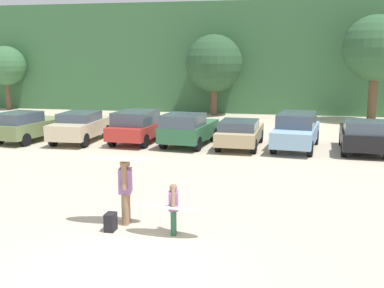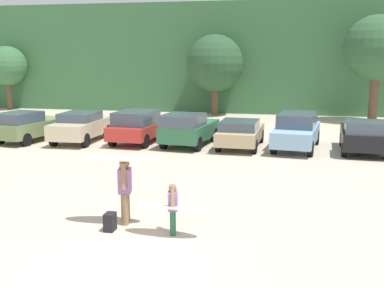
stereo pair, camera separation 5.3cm
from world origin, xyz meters
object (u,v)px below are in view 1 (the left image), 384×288
(parked_car_sky_blue, at_px, (296,130))
(surfboard_white, at_px, (170,207))
(backpack_dropped, at_px, (111,222))
(parked_car_olive_green, at_px, (28,126))
(parked_car_champagne, at_px, (80,126))
(person_child, at_px, (173,206))
(parked_car_forest_green, at_px, (188,129))
(parked_car_black, at_px, (364,135))
(parked_car_red, at_px, (138,126))
(surfboard_cream, at_px, (121,158))
(parked_car_tan, at_px, (240,132))
(person_adult, at_px, (125,187))

(parked_car_sky_blue, xyz_separation_m, surfboard_white, (-3.02, -11.70, -0.16))
(backpack_dropped, bearing_deg, parked_car_olive_green, 128.19)
(parked_car_champagne, height_order, parked_car_sky_blue, parked_car_sky_blue)
(parked_car_sky_blue, bearing_deg, parked_car_olive_green, 100.39)
(person_child, bearing_deg, parked_car_champagne, -68.56)
(parked_car_forest_green, bearing_deg, parked_car_black, -83.25)
(parked_car_red, xyz_separation_m, surfboard_white, (4.59, -11.72, -0.13))
(surfboard_white, bearing_deg, surfboard_cream, -15.11)
(parked_car_olive_green, distance_m, surfboard_white, 14.93)
(surfboard_white, bearing_deg, parked_car_olive_green, -43.31)
(parked_car_tan, bearing_deg, parked_car_champagne, 93.01)
(parked_car_champagne, height_order, person_adult, person_adult)
(parked_car_red, distance_m, backpack_dropped, 12.12)
(parked_car_olive_green, bearing_deg, parked_car_red, -72.57)
(parked_car_forest_green, distance_m, parked_car_sky_blue, 5.05)
(parked_car_olive_green, xyz_separation_m, parked_car_champagne, (2.64, 0.42, -0.00))
(parked_car_red, xyz_separation_m, parked_car_black, (10.53, -0.36, -0.06))
(parked_car_tan, distance_m, person_child, 11.39)
(parked_car_tan, relative_size, parked_car_sky_blue, 0.91)
(person_child, xyz_separation_m, backpack_dropped, (-1.57, -0.12, -0.48))
(person_adult, height_order, surfboard_cream, surfboard_cream)
(parked_car_red, bearing_deg, parked_car_champagne, 101.29)
(parked_car_black, distance_m, surfboard_white, 12.82)
(person_child, relative_size, surfboard_white, 0.66)
(parked_car_tan, height_order, surfboard_cream, surfboard_cream)
(parked_car_tan, relative_size, backpack_dropped, 9.53)
(parked_car_red, distance_m, person_child, 12.49)
(person_adult, bearing_deg, parked_car_sky_blue, -123.85)
(parked_car_sky_blue, height_order, surfboard_white, parked_car_sky_blue)
(surfboard_cream, bearing_deg, parked_car_sky_blue, -116.33)
(parked_car_sky_blue, distance_m, backpack_dropped, 12.56)
(parked_car_champagne, bearing_deg, surfboard_cream, -151.70)
(person_adult, relative_size, backpack_dropped, 3.79)
(parked_car_red, height_order, backpack_dropped, parked_car_red)
(surfboard_white, relative_size, backpack_dropped, 4.22)
(person_child, bearing_deg, parked_car_tan, -104.40)
(parked_car_forest_green, xyz_separation_m, parked_car_black, (7.96, -0.01, -0.05))
(parked_car_sky_blue, distance_m, surfboard_white, 12.08)
(parked_car_tan, height_order, parked_car_sky_blue, parked_car_sky_blue)
(parked_car_forest_green, relative_size, person_adult, 2.42)
(person_adult, relative_size, person_child, 1.36)
(person_child, bearing_deg, backpack_dropped, -8.15)
(parked_car_champagne, height_order, person_child, parked_car_champagne)
(parked_car_black, bearing_deg, parked_car_tan, 91.70)
(parked_car_olive_green, xyz_separation_m, parked_car_red, (5.55, 0.75, 0.04))
(parked_car_champagne, bearing_deg, person_adult, -151.15)
(parked_car_olive_green, xyz_separation_m, surfboard_cream, (8.75, -10.48, 0.95))
(surfboard_white, bearing_deg, person_child, -110.33)
(parked_car_tan, bearing_deg, backpack_dropped, 172.38)
(parked_car_olive_green, distance_m, surfboard_cream, 13.69)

